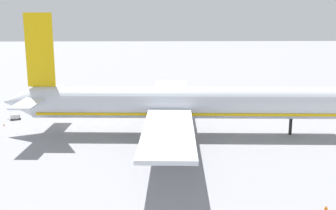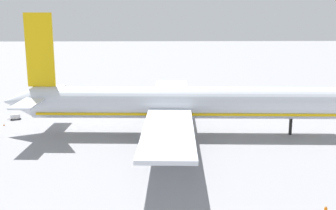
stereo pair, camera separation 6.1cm
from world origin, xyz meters
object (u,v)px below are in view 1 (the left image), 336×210
at_px(traffic_cone_2, 330,105).
at_px(baggage_cart_1, 15,117).
at_px(traffic_cone_0, 4,125).
at_px(airliner, 179,103).

bearing_deg(traffic_cone_2, baggage_cart_1, -171.30).
bearing_deg(traffic_cone_0, baggage_cart_1, 82.54).
bearing_deg(traffic_cone_2, airliner, -149.20).
height_order(airliner, traffic_cone_2, airliner).
xyz_separation_m(airliner, baggage_cart_1, (-40.67, 13.75, -6.25)).
bearing_deg(traffic_cone_0, airliner, -10.72).
relative_size(airliner, traffic_cone_2, 144.39).
height_order(baggage_cart_1, traffic_cone_0, baggage_cart_1).
xyz_separation_m(airliner, traffic_cone_0, (-41.45, 7.84, -6.71)).
xyz_separation_m(airliner, traffic_cone_2, (45.07, 26.87, -6.71)).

